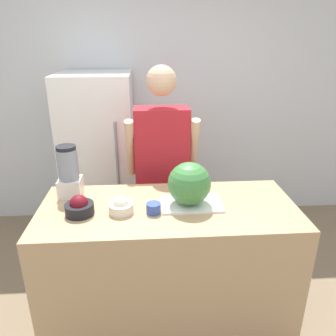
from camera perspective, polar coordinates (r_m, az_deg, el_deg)
The scene contains 10 objects.
wall_back at distance 3.59m, azimuth -1.87°, elevation 11.17°, with size 8.00×0.06×2.60m.
counter_island at distance 2.37m, azimuth 0.06°, elevation -16.95°, with size 1.64×0.71×0.96m.
refrigerator at distance 3.36m, azimuth -11.75°, elevation 1.67°, with size 0.68×0.72×1.66m.
person at distance 2.73m, azimuth -1.05°, elevation -0.73°, with size 0.58×0.28×1.78m.
cutting_board at distance 2.13m, azimuth 4.09°, elevation -6.20°, with size 0.39×0.25×0.01m.
watermelon at distance 2.06m, azimuth 3.73°, elevation -2.73°, with size 0.27×0.27×0.27m.
bowl_cherries at distance 2.07m, azimuth -15.19°, elevation -6.54°, with size 0.17×0.17×0.13m.
bowl_cream at distance 2.03m, azimuth -8.19°, elevation -6.63°, with size 0.15×0.15×0.11m.
bowl_small_blue at distance 2.01m, azimuth -2.55°, elevation -7.01°, with size 0.09×0.09×0.07m.
blender at distance 2.28m, azimuth -16.89°, elevation -0.75°, with size 0.15×0.15×0.35m.
Camera 1 is at (-0.13, -1.49, 1.96)m, focal length 35.00 mm.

